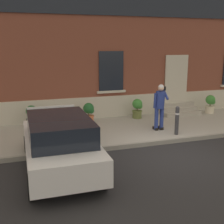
# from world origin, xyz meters

# --- Properties ---
(ground_plane) EXTENTS (80.00, 80.00, 0.00)m
(ground_plane) POSITION_xyz_m (0.00, 0.00, 0.00)
(ground_plane) COLOR #232326
(sidewalk) EXTENTS (24.00, 3.60, 0.15)m
(sidewalk) POSITION_xyz_m (0.00, 2.80, 0.07)
(sidewalk) COLOR #99968E
(sidewalk) RESTS_ON ground
(curb_edge) EXTENTS (24.00, 0.12, 0.15)m
(curb_edge) POSITION_xyz_m (0.00, 0.94, 0.07)
(curb_edge) COLOR gray
(curb_edge) RESTS_ON ground
(building_facade) EXTENTS (24.00, 1.52, 7.50)m
(building_facade) POSITION_xyz_m (0.01, 5.29, 3.73)
(building_facade) COLOR brown
(building_facade) RESTS_ON ground
(entrance_stoop) EXTENTS (1.79, 0.96, 0.48)m
(entrance_stoop) POSITION_xyz_m (2.73, 4.23, 0.34)
(entrance_stoop) COLOR #9E998E
(entrance_stoop) RESTS_ON sidewalk
(hatchback_car_white) EXTENTS (1.82, 4.08, 1.50)m
(hatchback_car_white) POSITION_xyz_m (-3.44, -0.07, 0.79)
(hatchback_car_white) COLOR white
(hatchback_car_white) RESTS_ON ground
(bollard_near_person) EXTENTS (0.15, 0.15, 1.04)m
(bollard_near_person) POSITION_xyz_m (0.96, 1.35, 0.71)
(bollard_near_person) COLOR #333338
(bollard_near_person) RESTS_ON sidewalk
(bollard_far_left) EXTENTS (0.15, 0.15, 1.04)m
(bollard_far_left) POSITION_xyz_m (-2.65, 1.35, 0.71)
(bollard_far_left) COLOR #333338
(bollard_far_left) RESTS_ON sidewalk
(person_on_phone) EXTENTS (0.51, 0.47, 1.75)m
(person_on_phone) POSITION_xyz_m (0.61, 2.05, 1.15)
(person_on_phone) COLOR navy
(person_on_phone) RESTS_ON sidewalk
(planter_charcoal) EXTENTS (0.44, 0.44, 0.86)m
(planter_charcoal) POSITION_xyz_m (-3.92, 4.00, 0.61)
(planter_charcoal) COLOR #2D2D30
(planter_charcoal) RESTS_ON sidewalk
(planter_terracotta) EXTENTS (0.44, 0.44, 0.86)m
(planter_terracotta) POSITION_xyz_m (-1.68, 3.81, 0.61)
(planter_terracotta) COLOR #B25B38
(planter_terracotta) RESTS_ON sidewalk
(planter_olive) EXTENTS (0.44, 0.44, 0.86)m
(planter_olive) POSITION_xyz_m (0.56, 4.02, 0.61)
(planter_olive) COLOR #606B38
(planter_olive) RESTS_ON sidewalk
(planter_cream) EXTENTS (0.44, 0.44, 0.86)m
(planter_cream) POSITION_xyz_m (4.20, 3.82, 0.61)
(planter_cream) COLOR beige
(planter_cream) RESTS_ON sidewalk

